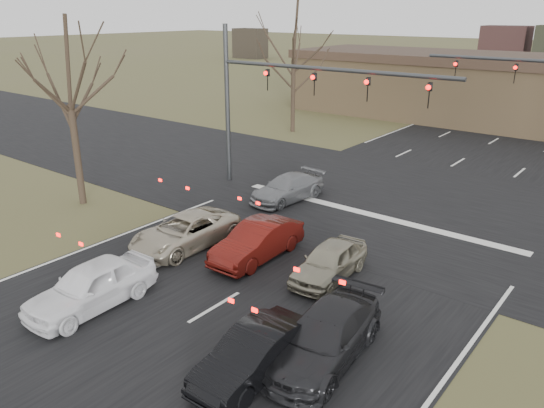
{
  "coord_description": "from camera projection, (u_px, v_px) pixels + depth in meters",
  "views": [
    {
      "loc": [
        10.14,
        -7.09,
        8.58
      ],
      "look_at": [
        -0.97,
        7.1,
        2.0
      ],
      "focal_mm": 35.0,
      "sensor_mm": 36.0,
      "label": 1
    }
  ],
  "objects": [
    {
      "name": "ground",
      "position": [
        136.0,
        355.0,
        14.06
      ],
      "size": [
        360.0,
        360.0,
        0.0
      ],
      "primitive_type": "plane",
      "color": "brown",
      "rests_on": "ground"
    },
    {
      "name": "car_red_ahead",
      "position": [
        257.0,
        241.0,
        19.32
      ],
      "size": [
        1.52,
        4.12,
        1.35
      ],
      "primitive_type": "imported",
      "rotation": [
        0.0,
        0.0,
        0.02
      ],
      "color": "#4D0F0B",
      "rests_on": "ground"
    },
    {
      "name": "car_silver_suv",
      "position": [
        185.0,
        231.0,
        20.28
      ],
      "size": [
        2.22,
        4.62,
        1.27
      ],
      "primitive_type": "imported",
      "rotation": [
        0.0,
        0.0,
        -0.02
      ],
      "color": "#B7AC94",
      "rests_on": "ground"
    },
    {
      "name": "mast_arm_near",
      "position": [
        278.0,
        90.0,
        24.96
      ],
      "size": [
        12.12,
        0.24,
        8.0
      ],
      "color": "#383A3D",
      "rests_on": "ground"
    },
    {
      "name": "tree_left_near",
      "position": [
        65.0,
        60.0,
        22.9
      ],
      "size": [
        5.1,
        5.1,
        8.5
      ],
      "color": "black",
      "rests_on": "ground"
    },
    {
      "name": "tree_left_far",
      "position": [
        294.0,
        29.0,
        37.55
      ],
      "size": [
        5.7,
        5.7,
        9.5
      ],
      "color": "black",
      "rests_on": "ground"
    },
    {
      "name": "car_silver_ahead",
      "position": [
        329.0,
        261.0,
        17.89
      ],
      "size": [
        1.72,
        3.73,
        1.24
      ],
      "primitive_type": "imported",
      "rotation": [
        0.0,
        0.0,
        0.07
      ],
      "color": "gray",
      "rests_on": "ground"
    },
    {
      "name": "car_grey_ahead",
      "position": [
        288.0,
        188.0,
        25.35
      ],
      "size": [
        2.11,
        4.3,
        1.2
      ],
      "primitive_type": "imported",
      "rotation": [
        0.0,
        0.0,
        -0.1
      ],
      "color": "gray",
      "rests_on": "ground"
    },
    {
      "name": "car_black_hatch",
      "position": [
        254.0,
        354.0,
        13.08
      ],
      "size": [
        1.39,
        3.78,
        1.24
      ],
      "primitive_type": "imported",
      "rotation": [
        0.0,
        0.0,
        0.02
      ],
      "color": "black",
      "rests_on": "ground"
    },
    {
      "name": "car_charcoal_sedan",
      "position": [
        324.0,
        337.0,
        13.7
      ],
      "size": [
        2.29,
        4.67,
        1.31
      ],
      "primitive_type": "imported",
      "rotation": [
        0.0,
        0.0,
        0.1
      ],
      "color": "black",
      "rests_on": "ground"
    },
    {
      "name": "road_cross",
      "position": [
        390.0,
        203.0,
        25.15
      ],
      "size": [
        200.0,
        14.0,
        0.02
      ],
      "primitive_type": "cube",
      "color": "black",
      "rests_on": "ground"
    },
    {
      "name": "car_white_sedan",
      "position": [
        91.0,
        286.0,
        16.11
      ],
      "size": [
        1.82,
        4.25,
        1.43
      ],
      "primitive_type": "imported",
      "rotation": [
        0.0,
        0.0,
        0.03
      ],
      "color": "white",
      "rests_on": "ground"
    }
  ]
}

